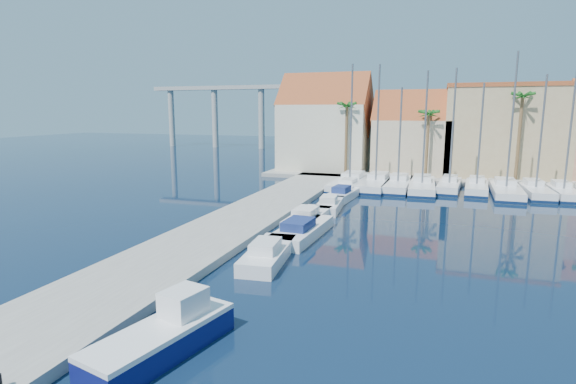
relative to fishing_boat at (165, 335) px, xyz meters
name	(u,v)px	position (x,y,z in m)	size (l,w,h in m)	color
ground	(279,337)	(3.58, 2.38, -0.69)	(260.00, 260.00, 0.00)	black
quay_west	(227,228)	(-5.42, 15.88, -0.44)	(6.00, 77.00, 0.50)	gray
shore_north	(474,176)	(13.58, 50.38, -0.44)	(54.00, 16.00, 0.50)	gray
fishing_boat	(165,335)	(0.00, 0.00, 0.00)	(3.25, 6.21, 2.07)	#0E1357
motorboat_west_0	(268,253)	(-0.10, 10.64, -0.18)	(2.68, 6.55, 1.40)	white
motorboat_west_1	(301,230)	(0.25, 16.18, -0.18)	(2.81, 7.62, 1.40)	white
motorboat_west_2	(308,217)	(-0.38, 19.97, -0.18)	(2.37, 6.93, 1.40)	white
motorboat_west_3	(330,205)	(0.11, 25.19, -0.18)	(2.35, 6.01, 1.40)	white
motorboat_west_4	(343,194)	(0.15, 30.71, -0.18)	(2.60, 6.41, 1.40)	white
motorboat_west_5	(350,186)	(-0.18, 35.84, -0.18)	(2.70, 6.89, 1.40)	white
sailboat_0	(351,182)	(-0.48, 38.19, -0.11)	(3.56, 11.70, 13.79)	white
sailboat_1	(377,183)	(2.43, 38.55, -0.10)	(3.41, 11.24, 13.71)	white
sailboat_2	(398,184)	(4.89, 38.29, -0.12)	(2.80, 9.84, 11.21)	white
sailboat_3	(422,185)	(7.45, 38.18, -0.10)	(3.04, 10.37, 12.88)	white
sailboat_4	(449,185)	(10.32, 39.16, -0.06)	(2.86, 8.45, 13.17)	white
sailboat_5	(476,187)	(13.10, 39.20, -0.09)	(2.82, 8.66, 11.58)	white
sailboat_6	(505,189)	(15.88, 38.42, -0.09)	(3.05, 10.62, 14.54)	white
sailboat_7	(534,190)	(18.68, 38.89, -0.09)	(2.62, 8.90, 12.29)	white
sailboat_8	(562,191)	(21.19, 38.71, -0.05)	(2.26, 8.10, 13.13)	white
building_0	(326,126)	(-6.42, 49.38, 5.84)	(12.30, 9.00, 13.50)	beige
building_1	(413,137)	(5.58, 49.38, 4.61)	(10.30, 8.00, 11.00)	tan
building_2	(503,130)	(16.58, 50.38, 5.57)	(14.20, 10.20, 11.50)	tan
palm_0	(347,108)	(-2.42, 44.38, 8.39)	(2.60, 2.60, 10.15)	brown
palm_1	(429,116)	(7.58, 44.38, 7.45)	(2.60, 2.60, 9.15)	brown
palm_2	(522,99)	(17.58, 44.38, 9.33)	(2.60, 2.60, 11.15)	brown
viaduct	(241,104)	(-35.49, 84.38, 9.56)	(48.00, 2.20, 14.45)	#9E9E99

